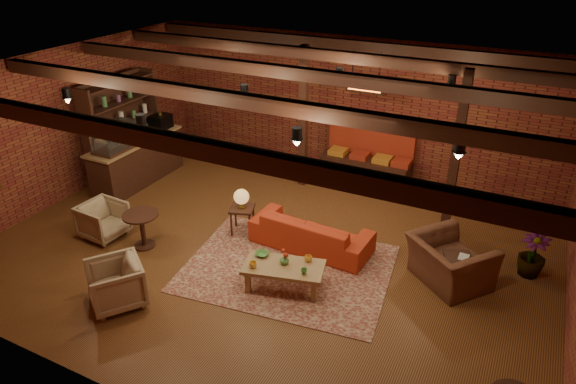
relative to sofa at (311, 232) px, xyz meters
The scene contains 25 objects.
floor 0.79m from the sofa, 161.63° to the right, with size 10.00×10.00×0.00m, color #3E1F0F.
ceiling 2.96m from the sofa, 161.63° to the right, with size 10.00×8.00×0.02m, color black.
wall_back 4.04m from the sofa, 100.32° to the left, with size 10.00×0.02×3.20m, color maroon.
wall_front 4.47m from the sofa, 99.22° to the right, with size 10.00×0.02×3.20m, color maroon.
wall_left 5.83m from the sofa, behind, with size 0.02×8.00×3.20m, color maroon.
ceiling_beams 2.85m from the sofa, 161.63° to the right, with size 9.80×6.40×0.22m, color black, non-canonical shape.
ceiling_pipe 2.95m from the sofa, 116.59° to the left, with size 0.12×0.12×9.60m, color black.
post_left 2.98m from the sofa, 118.48° to the left, with size 0.16×0.16×3.20m, color black.
post_right 3.04m from the sofa, 39.98° to the left, with size 0.16×0.16×3.20m, color black.
service_counter 4.87m from the sofa, behind, with size 0.80×2.50×1.60m, color black, non-canonical shape.
plant_counter 4.87m from the sofa, 168.28° to the left, with size 0.35×0.39×0.30m, color #337F33.
shelving_hutch 5.33m from the sofa, behind, with size 0.52×2.00×2.40m, color black, non-canonical shape.
banquette 3.33m from the sofa, 91.49° to the left, with size 2.10×0.70×1.00m, color #A52E1B, non-canonical shape.
service_sign 3.51m from the sofa, 91.73° to the left, with size 0.86×0.06×0.30m, color orange.
ceiling_spotlights 2.63m from the sofa, 161.63° to the right, with size 6.40×4.40×0.28m, color black, non-canonical shape.
rug 0.87m from the sofa, 95.59° to the right, with size 3.51×2.68×0.01m, color maroon.
sofa is the anchor object (origin of this frame).
coffee_table 1.34m from the sofa, 85.88° to the right, with size 1.43×0.95×0.70m.
side_table_lamp 1.47m from the sofa, behind, with size 0.57×0.57×0.94m.
round_table_left 3.13m from the sofa, 153.88° to the right, with size 0.66×0.66×0.69m.
armchair_a 3.99m from the sofa, 158.94° to the right, with size 0.75×0.70×0.77m, color beige.
armchair_b 3.53m from the sofa, 125.90° to the right, with size 0.80×0.75×0.82m, color beige.
armchair_right 2.50m from the sofa, ahead, with size 1.22×0.79×1.06m, color brown.
side_table_book 2.62m from the sofa, ahead, with size 0.58×0.58×0.52m.
plant_tall 3.92m from the sofa, 13.39° to the left, with size 1.39×1.39×2.48m, color #4C7F4C.
Camera 1 is at (3.93, -7.23, 5.31)m, focal length 32.00 mm.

